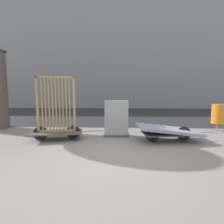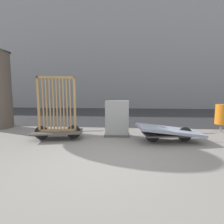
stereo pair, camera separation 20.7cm
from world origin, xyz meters
The scene contains 7 objects.
ground_plane centered at (0.00, 0.00, 0.00)m, with size 60.00×60.00×0.00m, color gray.
road_strip centered at (0.00, 8.01, 0.00)m, with size 56.00×8.69×0.01m.
building_facade centered at (0.00, 14.36, 5.32)m, with size 48.00×4.00×10.65m.
bike_cart_with_bedframe centered at (-1.76, 1.72, 0.67)m, with size 2.29×1.05×2.02m.
bike_cart_with_mattress centered at (1.77, 1.72, 0.33)m, with size 2.49×1.21×0.53m.
utility_cabinet centered at (0.13, 2.26, 0.57)m, with size 0.85×0.42×1.24m.
trash_bin centered at (4.12, 3.32, 0.67)m, with size 0.46×0.46×1.05m.
Camera 1 is at (0.22, -3.68, 1.54)m, focal length 28.00 mm.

